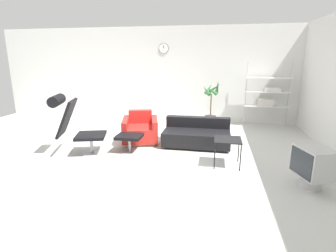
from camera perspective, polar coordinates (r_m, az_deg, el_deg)
The scene contains 11 objects.
ground_plane at distance 5.44m, azimuth -0.22°, elevation -5.70°, with size 12.00×12.00×0.00m, color silver.
wall_back at distance 8.04m, azimuth 3.78°, elevation 11.06°, with size 12.00×0.09×2.80m.
round_rug at distance 5.16m, azimuth -4.12°, elevation -6.84°, with size 1.85×1.85×0.01m.
lounge_chair at distance 5.48m, azimuth -20.07°, elevation 1.23°, with size 1.09×0.82×1.20m.
ottoman at distance 5.43m, azimuth -8.43°, elevation -2.85°, with size 0.51×0.44×0.36m.
armchair_red at distance 6.10m, azimuth -6.03°, elevation -0.97°, with size 0.98×1.03×0.68m.
couch_low at distance 5.84m, azimuth 6.26°, elevation -2.07°, with size 1.44×0.83×0.58m.
side_table at distance 4.77m, azimuth 12.87°, elevation -3.35°, with size 0.47×0.47×0.49m.
crt_television at distance 4.44m, azimuth 29.04°, elevation -7.42°, with size 0.55×0.64×0.62m.
potted_plant at distance 7.52m, azimuth 9.33°, elevation 3.77°, with size 0.56×0.56×1.32m.
shelf_unit at distance 7.82m, azimuth 20.90°, elevation 6.30°, with size 1.21×0.28×1.78m.
Camera 1 is at (0.96, -5.01, 1.87)m, focal length 28.00 mm.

